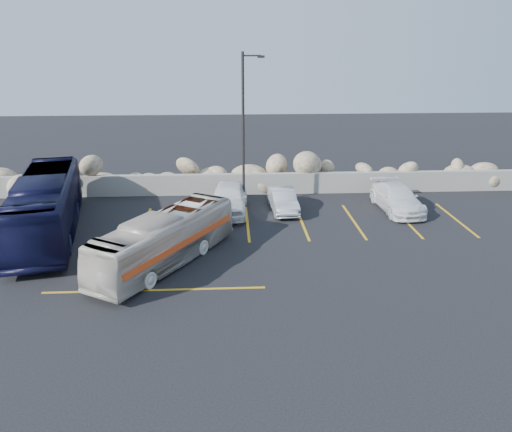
{
  "coord_description": "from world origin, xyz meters",
  "views": [
    {
      "loc": [
        1.82,
        -16.02,
        8.53
      ],
      "look_at": [
        2.87,
        4.0,
        1.43
      ],
      "focal_mm": 35.0,
      "sensor_mm": 36.0,
      "label": 1
    }
  ],
  "objects_px": {
    "tour_coach": "(46,206)",
    "car_c": "(397,198)",
    "car_a": "(229,198)",
    "vintage_bus": "(165,239)",
    "lamppost": "(244,127)",
    "car_b": "(283,200)"
  },
  "relations": [
    {
      "from": "tour_coach",
      "to": "car_c",
      "type": "distance_m",
      "value": 17.38
    },
    {
      "from": "car_a",
      "to": "car_c",
      "type": "height_order",
      "value": "car_a"
    },
    {
      "from": "vintage_bus",
      "to": "car_c",
      "type": "distance_m",
      "value": 12.93
    },
    {
      "from": "tour_coach",
      "to": "car_a",
      "type": "relative_size",
      "value": 2.23
    },
    {
      "from": "car_a",
      "to": "lamppost",
      "type": "bearing_deg",
      "value": 47.42
    },
    {
      "from": "lamppost",
      "to": "vintage_bus",
      "type": "relative_size",
      "value": 1.06
    },
    {
      "from": "lamppost",
      "to": "tour_coach",
      "type": "bearing_deg",
      "value": -159.19
    },
    {
      "from": "tour_coach",
      "to": "lamppost",
      "type": "bearing_deg",
      "value": 8.82
    },
    {
      "from": "tour_coach",
      "to": "car_a",
      "type": "height_order",
      "value": "tour_coach"
    },
    {
      "from": "vintage_bus",
      "to": "car_a",
      "type": "bearing_deg",
      "value": 98.77
    },
    {
      "from": "car_a",
      "to": "car_b",
      "type": "distance_m",
      "value": 2.82
    },
    {
      "from": "lamppost",
      "to": "car_b",
      "type": "height_order",
      "value": "lamppost"
    },
    {
      "from": "car_a",
      "to": "vintage_bus",
      "type": "bearing_deg",
      "value": -109.43
    },
    {
      "from": "lamppost",
      "to": "vintage_bus",
      "type": "distance_m",
      "value": 8.45
    },
    {
      "from": "vintage_bus",
      "to": "car_a",
      "type": "xyz_separation_m",
      "value": [
        2.55,
        6.21,
        -0.28
      ]
    },
    {
      "from": "lamppost",
      "to": "tour_coach",
      "type": "distance_m",
      "value": 10.23
    },
    {
      "from": "lamppost",
      "to": "car_c",
      "type": "distance_m",
      "value": 8.83
    },
    {
      "from": "tour_coach",
      "to": "car_b",
      "type": "bearing_deg",
      "value": 2.01
    },
    {
      "from": "lamppost",
      "to": "car_c",
      "type": "height_order",
      "value": "lamppost"
    },
    {
      "from": "tour_coach",
      "to": "car_c",
      "type": "xyz_separation_m",
      "value": [
        17.17,
        2.58,
        -0.74
      ]
    },
    {
      "from": "lamppost",
      "to": "vintage_bus",
      "type": "bearing_deg",
      "value": -115.71
    },
    {
      "from": "car_a",
      "to": "tour_coach",
      "type": "bearing_deg",
      "value": -159.34
    }
  ]
}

